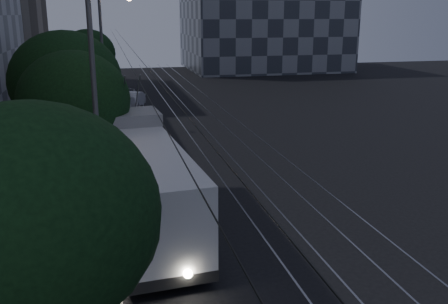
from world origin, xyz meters
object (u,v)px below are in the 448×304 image
Objects in this scene: trolleybus at (140,176)px; car_white_d at (121,95)px; pickup_silver at (156,155)px; streetlamp_far at (108,47)px; car_white_a at (122,128)px; car_white_c at (131,101)px; streetlamp_near at (104,73)px; car_white_b at (124,106)px.

trolleybus is 3.20× the size of car_white_d.
trolleybus is 2.32× the size of pickup_silver.
streetlamp_far reaches higher than car_white_d.
pickup_silver is at bearing 73.99° from trolleybus.
car_white_a is (-1.50, 7.49, -0.12)m from pickup_silver.
car_white_c is (1.13, 10.56, 0.05)m from car_white_a.
streetlamp_near reaches higher than car_white_d.
pickup_silver is at bearing -68.90° from car_white_c.
streetlamp_far is (0.32, 17.07, -0.16)m from streetlamp_near.
trolleybus is 1.31× the size of streetlamp_near.
streetlamp_far is at bearing 89.79° from car_white_a.
streetlamp_near is (-1.35, -22.56, 5.29)m from car_white_b.
trolleybus reaches higher than car_white_b.
car_white_d is (0.24, 28.05, -1.09)m from trolleybus.
car_white_a is at bearing 86.23° from trolleybus.
trolleybus is at bearing -72.23° from car_white_c.
pickup_silver is at bearing -90.18° from car_white_a.
trolleybus reaches higher than pickup_silver.
car_white_c is 25.30m from streetlamp_near.
streetlamp_near is 1.03× the size of streetlamp_far.
car_white_c is at bearing 88.04° from car_white_b.
streetlamp_far is (-2.09, 10.46, 5.02)m from pickup_silver.
car_white_d is (0.02, 5.68, 0.02)m from car_white_b.
streetlamp_near reaches higher than pickup_silver.
trolleybus is 6.62m from pickup_silver.
car_white_c reaches higher than car_white_b.
trolleybus reaches higher than car_white_d.
car_white_c is at bearing 77.18° from streetlamp_far.
pickup_silver is at bearing 69.93° from streetlamp_near.
car_white_b is (0.23, 22.36, -1.11)m from trolleybus.
car_white_b is 0.47× the size of streetlamp_near.
pickup_silver reaches higher than car_white_d.
pickup_silver is 0.58× the size of streetlamp_far.
car_white_d is 0.41× the size of streetlamp_near.
pickup_silver is 11.79m from streetlamp_far.
car_white_a is (-0.21, 13.90, -1.13)m from trolleybus.
car_white_d is at bearing 106.28° from car_white_b.
trolleybus is at bearing -74.15° from car_white_b.
streetlamp_near reaches higher than car_white_c.
streetlamp_far reaches higher than car_white_b.
streetlamp_far is (-1.03, -5.49, 5.13)m from car_white_b.
trolleybus is at bearing 9.93° from streetlamp_near.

